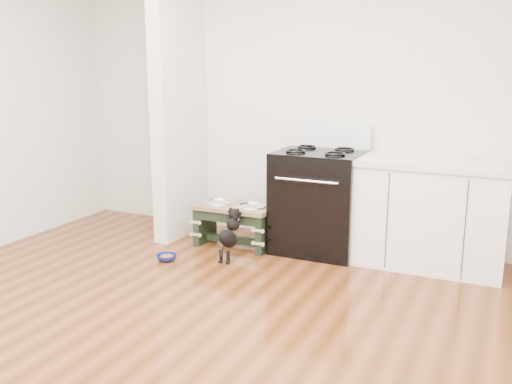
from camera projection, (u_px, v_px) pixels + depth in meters
name	position (u px, v px, depth m)	size (l,w,h in m)	color
ground	(163.00, 347.00, 3.47)	(5.00, 5.00, 0.00)	#4B270D
room_shell	(152.00, 76.00, 3.11)	(5.00, 5.00, 5.00)	silver
partition_wall	(179.00, 99.00, 5.51)	(0.15, 0.80, 2.70)	silver
oven_range	(319.00, 200.00, 5.17)	(0.76, 0.69, 1.14)	black
cabinet_run	(431.00, 214.00, 4.78)	(1.24, 0.64, 0.91)	white
dog_feeder	(234.00, 217.00, 5.31)	(0.73, 0.39, 0.42)	black
puppy	(230.00, 233.00, 4.97)	(0.13, 0.38, 0.45)	black
floor_bowl	(167.00, 258.00, 4.98)	(0.23, 0.23, 0.05)	navy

